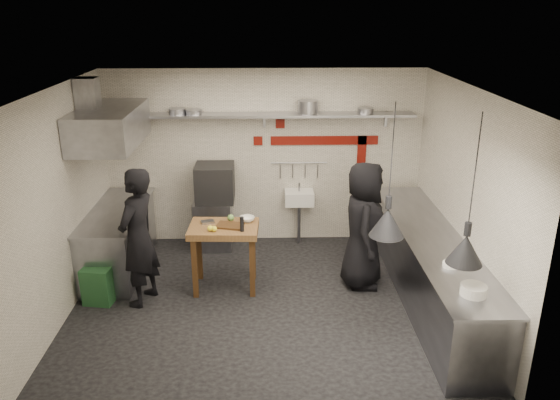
{
  "coord_description": "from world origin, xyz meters",
  "views": [
    {
      "loc": [
        0.03,
        -6.32,
        3.74
      ],
      "look_at": [
        0.2,
        0.3,
        1.33
      ],
      "focal_mm": 35.0,
      "sensor_mm": 36.0,
      "label": 1
    }
  ],
  "objects_px": {
    "oven_stand": "(213,224)",
    "prep_table": "(225,257)",
    "combi_oven": "(215,183)",
    "chef_left": "(138,238)",
    "chef_right": "(363,225)",
    "green_bin": "(100,284)"
  },
  "relations": [
    {
      "from": "prep_table",
      "to": "combi_oven",
      "type": "bearing_deg",
      "value": 101.67
    },
    {
      "from": "oven_stand",
      "to": "combi_oven",
      "type": "distance_m",
      "value": 0.69
    },
    {
      "from": "prep_table",
      "to": "green_bin",
      "type": "bearing_deg",
      "value": -166.51
    },
    {
      "from": "combi_oven",
      "to": "chef_right",
      "type": "relative_size",
      "value": 0.33
    },
    {
      "from": "chef_left",
      "to": "chef_right",
      "type": "xyz_separation_m",
      "value": [
        2.95,
        0.4,
        -0.03
      ]
    },
    {
      "from": "oven_stand",
      "to": "prep_table",
      "type": "height_order",
      "value": "prep_table"
    },
    {
      "from": "combi_oven",
      "to": "prep_table",
      "type": "distance_m",
      "value": 1.49
    },
    {
      "from": "prep_table",
      "to": "chef_left",
      "type": "distance_m",
      "value": 1.21
    },
    {
      "from": "prep_table",
      "to": "chef_left",
      "type": "height_order",
      "value": "chef_left"
    },
    {
      "from": "chef_left",
      "to": "combi_oven",
      "type": "bearing_deg",
      "value": 173.53
    },
    {
      "from": "green_bin",
      "to": "chef_left",
      "type": "distance_m",
      "value": 0.87
    },
    {
      "from": "green_bin",
      "to": "chef_right",
      "type": "bearing_deg",
      "value": 6.02
    },
    {
      "from": "chef_right",
      "to": "chef_left",
      "type": "bearing_deg",
      "value": 104.53
    },
    {
      "from": "combi_oven",
      "to": "green_bin",
      "type": "bearing_deg",
      "value": -130.47
    },
    {
      "from": "chef_left",
      "to": "prep_table",
      "type": "bearing_deg",
      "value": 128.36
    },
    {
      "from": "combi_oven",
      "to": "chef_left",
      "type": "height_order",
      "value": "chef_left"
    },
    {
      "from": "combi_oven",
      "to": "chef_right",
      "type": "xyz_separation_m",
      "value": [
        2.11,
        -1.29,
        -0.2
      ]
    },
    {
      "from": "oven_stand",
      "to": "combi_oven",
      "type": "bearing_deg",
      "value": -1.62
    },
    {
      "from": "oven_stand",
      "to": "chef_right",
      "type": "height_order",
      "value": "chef_right"
    },
    {
      "from": "prep_table",
      "to": "chef_right",
      "type": "height_order",
      "value": "chef_right"
    },
    {
      "from": "oven_stand",
      "to": "chef_left",
      "type": "xyz_separation_m",
      "value": [
        -0.78,
        -1.69,
        0.52
      ]
    },
    {
      "from": "prep_table",
      "to": "chef_right",
      "type": "distance_m",
      "value": 1.94
    }
  ]
}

